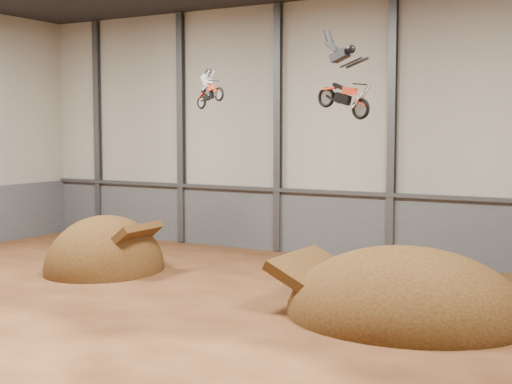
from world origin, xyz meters
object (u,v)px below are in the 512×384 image
at_px(fmx_rider_b, 341,75).
at_px(landing_ramp, 405,317).
at_px(takeoff_ramp, 105,271).
at_px(fmx_rider_a, 211,85).

bearing_deg(fmx_rider_b, landing_ramp, 45.94).
bearing_deg(takeoff_ramp, fmx_rider_b, -10.20).
xyz_separation_m(takeoff_ramp, fmx_rider_a, (5.45, 1.27, 8.99)).
relative_size(takeoff_ramp, fmx_rider_b, 1.99).
bearing_deg(fmx_rider_a, fmx_rider_b, -4.89).
xyz_separation_m(landing_ramp, fmx_rider_b, (-2.15, -1.23, 8.90)).
bearing_deg(landing_ramp, fmx_rider_b, -150.15).
distance_m(takeoff_ramp, landing_ramp, 15.63).
bearing_deg(takeoff_ramp, landing_ramp, -4.34).
relative_size(takeoff_ramp, fmx_rider_a, 3.14).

